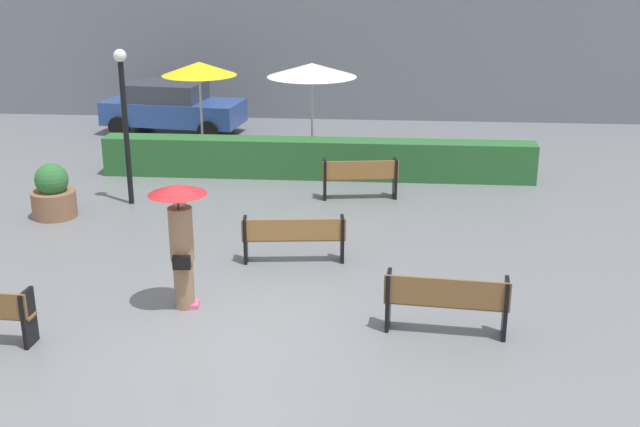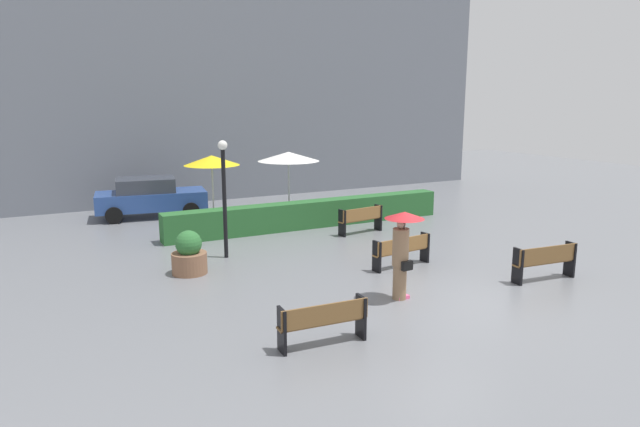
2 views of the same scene
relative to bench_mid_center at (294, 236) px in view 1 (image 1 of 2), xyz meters
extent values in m
plane|color=slate|center=(-0.76, -2.74, -0.52)|extent=(60.00, 60.00, 0.00)
cube|color=olive|center=(-0.01, 0.06, -0.08)|extent=(1.91, 0.44, 0.04)
cube|color=olive|center=(0.01, -0.08, 0.14)|extent=(1.89, 0.25, 0.40)
cube|color=black|center=(-0.89, -0.06, -0.09)|extent=(0.10, 0.33, 0.86)
cube|color=black|center=(0.88, 0.14, -0.09)|extent=(0.10, 0.33, 0.86)
cube|color=black|center=(-3.49, -3.49, -0.09)|extent=(0.08, 0.37, 0.86)
cube|color=brown|center=(2.59, -2.60, -0.05)|extent=(1.87, 0.42, 0.04)
cube|color=brown|center=(2.58, -2.74, 0.19)|extent=(1.85, 0.21, 0.44)
cube|color=black|center=(1.72, -2.54, -0.05)|extent=(0.09, 0.35, 0.93)
cube|color=black|center=(3.45, -2.70, -0.05)|extent=(0.09, 0.35, 0.93)
cube|color=olive|center=(1.08, 4.02, -0.04)|extent=(1.76, 0.51, 0.04)
cube|color=olive|center=(1.10, 3.87, 0.19)|extent=(1.73, 0.28, 0.42)
cube|color=black|center=(0.27, 3.89, -0.06)|extent=(0.11, 0.37, 0.92)
cube|color=black|center=(1.88, 4.11, -0.06)|extent=(0.11, 0.37, 0.92)
cylinder|color=#8C6B4C|center=(-1.55, -2.05, -0.11)|extent=(0.32, 0.32, 0.81)
cube|color=#F2598C|center=(-1.49, -2.04, -0.48)|extent=(0.34, 0.29, 0.08)
cylinder|color=#8C6B4C|center=(-1.55, -2.05, 0.74)|extent=(0.38, 0.38, 0.88)
sphere|color=tan|center=(-1.55, -2.05, 1.28)|extent=(0.21, 0.21, 0.21)
cube|color=black|center=(-1.51, -2.27, 0.35)|extent=(0.29, 0.13, 0.22)
cylinder|color=black|center=(-1.54, -2.15, 1.06)|extent=(0.02, 0.02, 0.90)
cone|color=maroon|center=(-1.54, -2.15, 1.51)|extent=(0.91, 0.91, 0.16)
cylinder|color=brown|center=(-5.42, 2.15, -0.23)|extent=(0.94, 0.94, 0.57)
sphere|color=#2D6B33|center=(-5.42, 2.15, 0.31)|extent=(0.70, 0.70, 0.70)
cylinder|color=black|center=(-4.07, 3.19, 1.08)|extent=(0.12, 0.12, 3.20)
sphere|color=white|center=(-4.07, 3.19, 2.80)|extent=(0.28, 0.28, 0.28)
cylinder|color=silver|center=(-3.27, 7.06, 0.72)|extent=(0.06, 0.06, 2.48)
cone|color=yellow|center=(-3.27, 7.06, 1.97)|extent=(1.97, 1.97, 0.35)
cylinder|color=silver|center=(-0.30, 7.03, 0.73)|extent=(0.06, 0.06, 2.49)
cone|color=white|center=(-0.30, 7.03, 1.97)|extent=(2.34, 2.34, 0.35)
cube|color=#28602D|center=(-0.05, 5.66, -0.03)|extent=(10.78, 0.70, 0.97)
cube|color=#28478C|center=(-4.87, 10.22, 0.15)|extent=(4.40, 2.30, 0.70)
cube|color=#333842|center=(-5.07, 10.25, 0.78)|extent=(2.40, 1.89, 0.55)
cylinder|color=black|center=(-3.34, 10.89, -0.20)|extent=(0.66, 0.30, 0.64)
cylinder|color=black|center=(-3.57, 9.16, -0.20)|extent=(0.66, 0.30, 0.64)
cylinder|color=black|center=(-6.17, 11.28, -0.20)|extent=(0.66, 0.30, 0.64)
cylinder|color=black|center=(-6.40, 9.54, -0.20)|extent=(0.66, 0.30, 0.64)
camera|label=1|loc=(1.57, -13.55, 5.06)|focal=44.62mm
camera|label=2|loc=(-8.88, -12.21, 4.07)|focal=31.20mm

